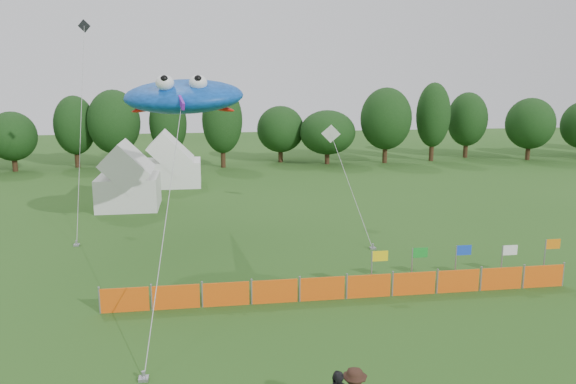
{
  "coord_description": "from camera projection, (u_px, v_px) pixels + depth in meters",
  "views": [
    {
      "loc": [
        -2.87,
        -13.08,
        9.22
      ],
      "look_at": [
        0.0,
        6.0,
        5.2
      ],
      "focal_mm": 35.0,
      "sensor_mm": 36.0,
      "label": 1
    }
  ],
  "objects": [
    {
      "name": "treeline",
      "position": [
        247.0,
        125.0,
        57.84
      ],
      "size": [
        104.57,
        8.78,
        8.36
      ],
      "color": "#382314",
      "rests_on": "ground"
    },
    {
      "name": "tent_left",
      "position": [
        128.0,
        181.0,
        39.61
      ],
      "size": [
        4.24,
        4.24,
        3.74
      ],
      "color": "silver",
      "rests_on": "ground"
    },
    {
      "name": "tent_right",
      "position": [
        171.0,
        165.0,
        47.64
      ],
      "size": [
        4.99,
        3.99,
        3.52
      ],
      "color": "white",
      "rests_on": "ground"
    },
    {
      "name": "barrier_fence",
      "position": [
        346.0,
        287.0,
        23.52
      ],
      "size": [
        19.9,
        0.06,
        1.0
      ],
      "color": "#E6530C",
      "rests_on": "ground"
    },
    {
      "name": "flag_row",
      "position": [
        463.0,
        259.0,
        24.59
      ],
      "size": [
        8.73,
        0.61,
        2.1
      ],
      "color": "gray",
      "rests_on": "ground"
    },
    {
      "name": "stingray_kite",
      "position": [
        184.0,
        96.0,
        29.26
      ],
      "size": [
        7.88,
        22.12,
        9.33
      ],
      "color": "blue",
      "rests_on": "ground"
    },
    {
      "name": "small_kite_white",
      "position": [
        341.0,
        161.0,
        34.93
      ],
      "size": [
        1.41,
        8.05,
        6.1
      ],
      "color": "white",
      "rests_on": "ground"
    },
    {
      "name": "small_kite_dark",
      "position": [
        82.0,
        103.0,
        35.62
      ],
      "size": [
        1.44,
        11.17,
        13.03
      ],
      "color": "black",
      "rests_on": "ground"
    }
  ]
}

